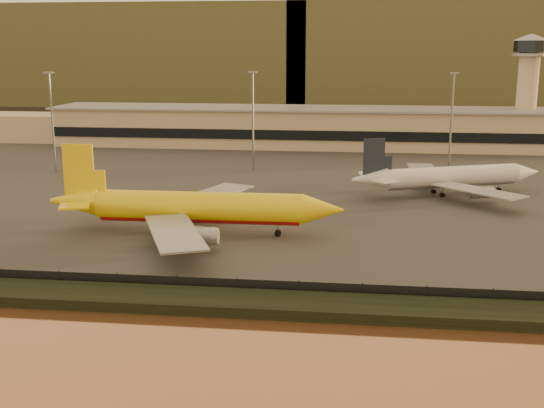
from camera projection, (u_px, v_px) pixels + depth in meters
The scene contains 12 objects.
ground at pixel (239, 265), 100.88m from camera, with size 900.00×900.00×0.00m, color black.
embankment at pixel (216, 302), 84.28m from camera, with size 320.00×7.00×1.40m, color black.
tarmac at pixel (296, 161), 192.76m from camera, with size 320.00×220.00×0.20m, color #2D2D2D.
perimeter_fence at pixel (222, 286), 88.01m from camera, with size 300.00×0.05×2.20m, color black.
terminal_building at pixel (260, 127), 222.68m from camera, with size 202.00×25.00×12.60m.
control_tower at pixel (528, 80), 214.37m from camera, with size 11.20×11.20×35.50m.
apron_light_masts at pixel (350, 113), 168.13m from camera, with size 152.20×12.20×25.40m.
distant_hills at pixel (298, 48), 425.27m from camera, with size 470.00×160.00×70.00m.
dhl_cargo_jet at pixel (194, 208), 116.19m from camera, with size 50.93×50.06×15.26m.
white_narrowbody_jet at pixel (449, 177), 147.55m from camera, with size 43.00×40.58×12.88m.
gse_vehicle_yellow at pixel (279, 212), 129.65m from camera, with size 3.48×1.57×1.57m, color yellow.
gse_vehicle_white at pixel (205, 200), 139.00m from camera, with size 4.07×1.83×1.83m, color silver.
Camera 1 is at (16.70, -94.98, 31.34)m, focal length 45.00 mm.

